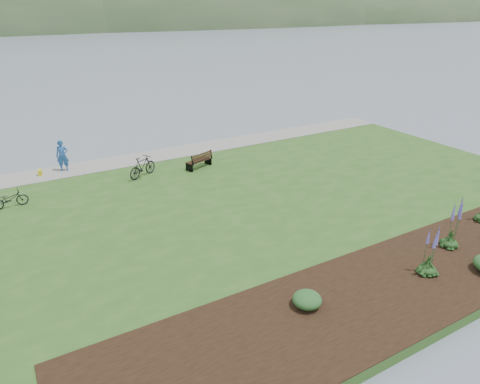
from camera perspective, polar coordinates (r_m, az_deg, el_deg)
name	(u,v)px	position (r m, az deg, el deg)	size (l,w,h in m)	color
ground	(213,201)	(21.44, -3.57, -1.16)	(600.00, 600.00, 0.00)	slate
lawn	(233,212)	(19.75, -0.98, -2.75)	(34.00, 20.00, 0.40)	#29521D
shoreline_path	(164,154)	(27.23, -10.14, 4.96)	(34.00, 2.20, 0.03)	gray
garden_bed	(417,275)	(16.30, 22.55, -10.13)	(24.00, 4.40, 0.04)	black
far_hillside	(62,30)	(189.86, -22.59, 19.36)	(580.00, 80.00, 38.00)	#324C2B
park_bench	(200,160)	(24.51, -5.37, 4.27)	(1.68, 1.13, 0.97)	black
person	(62,153)	(25.73, -22.66, 4.80)	(0.77, 0.53, 2.11)	#22559F
bicycle_a	(10,199)	(22.30, -28.38, -0.85)	(1.57, 0.55, 0.82)	black
bicycle_b	(142,167)	(23.71, -12.88, 3.31)	(1.90, 0.55, 1.14)	black
pannier	(40,173)	(25.83, -25.10, 2.34)	(0.20, 0.31, 0.33)	gold
echium_0	(430,256)	(16.12, 23.99, -7.79)	(0.62, 0.62, 1.88)	#163A15
echium_1	(453,225)	(18.07, 26.55, -4.01)	(0.62, 0.62, 2.25)	#163A15
shrub_0	(307,300)	(13.74, 8.94, -13.99)	(0.92, 0.92, 0.46)	#1E4C21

